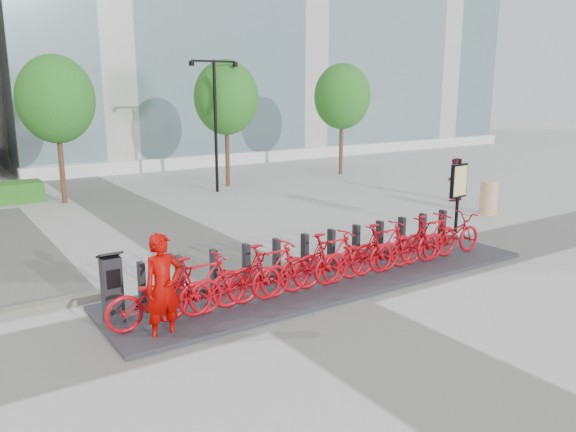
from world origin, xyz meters
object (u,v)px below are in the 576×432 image
bike_0 (160,296)px  map_sign (459,184)px  pedestrian (454,180)px  kiosk (112,287)px  worker_red (163,288)px  construction_barrel (489,198)px

bike_0 → map_sign: size_ratio=0.91×
pedestrian → kiosk: bearing=7.4°
worker_red → bike_0: bearing=69.7°
worker_red → map_sign: bearing=5.6°
bike_0 → kiosk: bearing=47.6°
construction_barrel → map_sign: map_sign is taller
kiosk → map_sign: 10.06m
bike_0 → construction_barrel: (12.06, 2.61, -0.05)m
kiosk → construction_barrel: kiosk is taller
worker_red → map_sign: 9.71m
bike_0 → kiosk: (-0.63, 0.57, 0.11)m
pedestrian → map_sign: bearing=31.6°
construction_barrel → worker_red: bearing=-165.9°
kiosk → bike_0: bearing=-42.1°
kiosk → map_sign: bearing=6.3°
map_sign → construction_barrel: bearing=13.8°
worker_red → kiosk: bearing=109.9°
kiosk → worker_red: worker_red is taller
pedestrian → construction_barrel: 2.26m
kiosk → pedestrian: size_ratio=0.81×
bike_0 → map_sign: map_sign is taller
kiosk → worker_red: bearing=-62.9°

